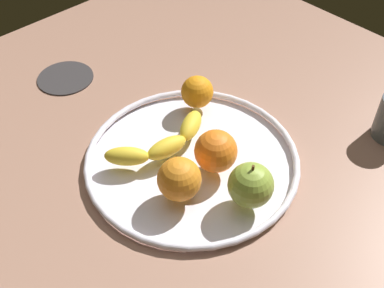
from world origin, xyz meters
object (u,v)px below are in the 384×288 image
at_px(orange_front_left, 179,179).
at_px(ambient_coaster, 65,77).
at_px(orange_center, 197,92).
at_px(banana, 164,141).
at_px(apple, 252,184).
at_px(orange_back_left, 216,151).
at_px(fruit_bowl, 192,160).

bearing_deg(orange_front_left, ambient_coaster, 83.90).
bearing_deg(orange_center, ambient_coaster, 115.94).
bearing_deg(banana, orange_center, 28.16).
bearing_deg(apple, ambient_coaster, 93.54).
bearing_deg(orange_back_left, fruit_bowl, 106.23).
height_order(fruit_bowl, banana, banana).
bearing_deg(fruit_bowl, banana, 115.09).
xyz_separation_m(apple, orange_front_left, (-0.07, 0.09, -0.00)).
xyz_separation_m(orange_front_left, ambient_coaster, (0.04, 0.41, -0.05)).
distance_m(banana, orange_back_left, 0.10).
bearing_deg(orange_back_left, apple, -96.53).
height_order(banana, orange_back_left, orange_back_left).
bearing_deg(ambient_coaster, orange_center, -64.06).
bearing_deg(banana, orange_back_left, -60.99).
bearing_deg(apple, fruit_bowl, 91.12).
bearing_deg(fruit_bowl, orange_center, 42.63).
distance_m(apple, orange_back_left, 0.09).
bearing_deg(ambient_coaster, apple, -86.46).
relative_size(apple, ambient_coaster, 0.68).
xyz_separation_m(banana, ambient_coaster, (-0.01, 0.32, -0.03)).
xyz_separation_m(banana, orange_back_left, (0.04, -0.09, 0.02)).
xyz_separation_m(fruit_bowl, ambient_coaster, (-0.03, 0.37, -0.01)).
xyz_separation_m(apple, orange_back_left, (0.01, 0.09, -0.00)).
xyz_separation_m(orange_back_left, orange_center, (0.09, 0.14, -0.01)).
height_order(orange_front_left, ambient_coaster, orange_front_left).
distance_m(fruit_bowl, apple, 0.14).
distance_m(banana, ambient_coaster, 0.32).
bearing_deg(orange_center, orange_back_left, -122.99).
distance_m(fruit_bowl, orange_center, 0.15).
xyz_separation_m(fruit_bowl, apple, (0.00, -0.13, 0.05)).
xyz_separation_m(banana, orange_front_left, (-0.05, -0.10, 0.02)).
bearing_deg(fruit_bowl, orange_front_left, -146.69).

